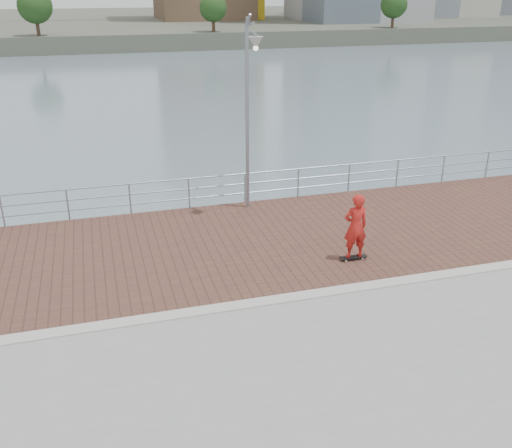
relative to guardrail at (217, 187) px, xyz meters
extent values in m
plane|color=slate|center=(0.00, -7.00, -2.69)|extent=(400.00, 400.00, 0.00)
cube|color=brown|center=(0.00, -3.40, -0.68)|extent=(40.00, 6.80, 0.02)
cube|color=#B7B5AD|center=(0.00, -7.00, -0.66)|extent=(40.00, 0.40, 0.06)
cube|color=#4C5142|center=(0.00, 115.50, -1.44)|extent=(320.00, 95.00, 2.50)
cylinder|color=#8C9EA8|center=(-7.18, 0.00, -0.14)|extent=(0.06, 0.06, 1.10)
cylinder|color=#8C9EA8|center=(-5.13, 0.00, -0.14)|extent=(0.06, 0.06, 1.10)
cylinder|color=#8C9EA8|center=(-3.08, 0.00, -0.14)|extent=(0.06, 0.06, 1.10)
cylinder|color=#8C9EA8|center=(-1.03, 0.00, -0.14)|extent=(0.06, 0.06, 1.10)
cylinder|color=#8C9EA8|center=(1.03, 0.00, -0.14)|extent=(0.06, 0.06, 1.10)
cylinder|color=#8C9EA8|center=(3.08, 0.00, -0.14)|extent=(0.06, 0.06, 1.10)
cylinder|color=#8C9EA8|center=(5.13, 0.00, -0.14)|extent=(0.06, 0.06, 1.10)
cylinder|color=#8C9EA8|center=(7.18, 0.00, -0.14)|extent=(0.06, 0.06, 1.10)
cylinder|color=#8C9EA8|center=(9.24, 0.00, -0.14)|extent=(0.06, 0.06, 1.10)
cylinder|color=#8C9EA8|center=(11.29, 0.00, -0.14)|extent=(0.06, 0.06, 1.10)
cylinder|color=#8C9EA8|center=(0.00, 0.00, 0.41)|extent=(39.00, 0.05, 0.05)
cylinder|color=#8C9EA8|center=(0.00, 0.00, 0.03)|extent=(39.00, 0.05, 0.05)
cylinder|color=#8C9EA8|center=(0.00, 0.00, -0.33)|extent=(39.00, 0.05, 0.05)
cylinder|color=gray|center=(0.99, -0.50, 2.42)|extent=(0.12, 0.12, 6.22)
cylinder|color=gray|center=(0.99, -1.02, 5.53)|extent=(0.07, 1.04, 0.07)
cone|color=#B2B2AD|center=(0.99, -1.54, 5.32)|extent=(0.46, 0.46, 0.36)
cube|color=black|center=(2.82, -5.42, -0.59)|extent=(0.81, 0.22, 0.03)
cylinder|color=beige|center=(2.56, -5.49, -0.64)|extent=(0.06, 0.04, 0.06)
cylinder|color=beige|center=(3.07, -5.50, -0.64)|extent=(0.06, 0.04, 0.06)
cylinder|color=beige|center=(2.56, -5.34, -0.64)|extent=(0.06, 0.04, 0.06)
cylinder|color=beige|center=(3.08, -5.35, -0.64)|extent=(0.06, 0.04, 0.06)
imported|color=red|center=(2.82, -5.42, 0.38)|extent=(0.71, 0.48, 1.92)
cylinder|color=#473323|center=(-10.00, 70.00, 1.63)|extent=(0.50, 0.50, 3.65)
sphere|color=#193814|center=(-10.00, 70.00, 3.72)|extent=(4.69, 4.69, 4.69)
cylinder|color=#473323|center=(15.00, 70.00, 1.40)|extent=(0.50, 0.50, 3.19)
sphere|color=#193814|center=(15.00, 70.00, 3.22)|extent=(4.10, 4.10, 4.10)
cylinder|color=#473323|center=(45.00, 70.00, 1.49)|extent=(0.50, 0.50, 3.36)
sphere|color=#193814|center=(45.00, 70.00, 3.40)|extent=(4.31, 4.31, 4.31)
camera|label=1|loc=(-4.01, -18.88, 6.76)|focal=40.00mm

